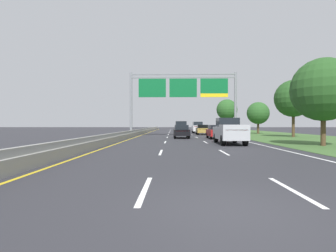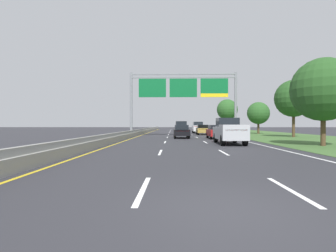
# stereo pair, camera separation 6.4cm
# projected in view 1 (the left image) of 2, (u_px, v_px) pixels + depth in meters

# --- Properties ---
(ground_plane) EXTENTS (220.00, 220.00, 0.00)m
(ground_plane) POSITION_uv_depth(u_px,v_px,m) (180.00, 135.00, 40.25)
(ground_plane) COLOR #2B2B30
(lane_striping) EXTENTS (11.96, 106.00, 0.01)m
(lane_striping) POSITION_uv_depth(u_px,v_px,m) (181.00, 135.00, 39.79)
(lane_striping) COLOR white
(lane_striping) RESTS_ON ground
(grass_verge_right) EXTENTS (14.00, 110.00, 0.02)m
(grass_verge_right) POSITION_uv_depth(u_px,v_px,m) (274.00, 135.00, 40.00)
(grass_verge_right) COLOR #3D602D
(grass_verge_right) RESTS_ON ground
(median_barrier_concrete) EXTENTS (0.60, 110.00, 0.85)m
(median_barrier_concrete) POSITION_uv_depth(u_px,v_px,m) (137.00, 133.00, 40.37)
(median_barrier_concrete) COLOR gray
(median_barrier_concrete) RESTS_ON ground
(overhead_sign_gantry) EXTENTS (15.06, 0.42, 8.95)m
(overhead_sign_gantry) POSITION_uv_depth(u_px,v_px,m) (183.00, 91.00, 37.68)
(overhead_sign_gantry) COLOR gray
(overhead_sign_gantry) RESTS_ON ground
(pickup_truck_silver) EXTENTS (2.05, 5.42, 2.20)m
(pickup_truck_silver) POSITION_uv_depth(u_px,v_px,m) (229.00, 131.00, 22.54)
(pickup_truck_silver) COLOR #B2B5BA
(pickup_truck_silver) RESTS_ON ground
(car_black_centre_lane_sedan) EXTENTS (1.88, 4.43, 1.57)m
(car_black_centre_lane_sedan) POSITION_uv_depth(u_px,v_px,m) (181.00, 131.00, 32.13)
(car_black_centre_lane_sedan) COLOR black
(car_black_centre_lane_sedan) RESTS_ON ground
(car_white_right_lane_suv) EXTENTS (1.93, 4.71, 2.11)m
(car_white_right_lane_suv) POSITION_uv_depth(u_px,v_px,m) (197.00, 127.00, 50.49)
(car_white_right_lane_suv) COLOR silver
(car_white_right_lane_suv) RESTS_ON ground
(car_grey_centre_lane_suv) EXTENTS (1.99, 4.73, 2.11)m
(car_grey_centre_lane_suv) POSITION_uv_depth(u_px,v_px,m) (181.00, 128.00, 42.27)
(car_grey_centre_lane_suv) COLOR slate
(car_grey_centre_lane_suv) RESTS_ON ground
(car_red_right_lane_sedan) EXTENTS (1.84, 4.41, 1.57)m
(car_red_right_lane_sedan) POSITION_uv_depth(u_px,v_px,m) (216.00, 132.00, 30.79)
(car_red_right_lane_sedan) COLOR maroon
(car_red_right_lane_sedan) RESTS_ON ground
(car_gold_right_lane_sedan) EXTENTS (1.89, 4.43, 1.57)m
(car_gold_right_lane_sedan) POSITION_uv_depth(u_px,v_px,m) (202.00, 129.00, 42.79)
(car_gold_right_lane_sedan) COLOR #A38438
(car_gold_right_lane_sedan) RESTS_ON ground
(roadside_tree_near) EXTENTS (4.78, 4.78, 6.68)m
(roadside_tree_near) POSITION_uv_depth(u_px,v_px,m) (323.00, 90.00, 20.35)
(roadside_tree_near) COLOR #4C3823
(roadside_tree_near) RESTS_ON ground
(roadside_tree_mid) EXTENTS (4.71, 4.71, 7.30)m
(roadside_tree_mid) POSITION_uv_depth(u_px,v_px,m) (293.00, 99.00, 34.17)
(roadside_tree_mid) COLOR #4C3823
(roadside_tree_mid) RESTS_ON ground
(roadside_tree_far) EXTENTS (3.83, 3.83, 5.50)m
(roadside_tree_far) POSITION_uv_depth(u_px,v_px,m) (258.00, 113.00, 46.47)
(roadside_tree_far) COLOR #4C3823
(roadside_tree_far) RESTS_ON ground
(roadside_tree_distant) EXTENTS (4.60, 4.60, 7.23)m
(roadside_tree_distant) POSITION_uv_depth(u_px,v_px,m) (227.00, 110.00, 59.93)
(roadside_tree_distant) COLOR #4C3823
(roadside_tree_distant) RESTS_ON ground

